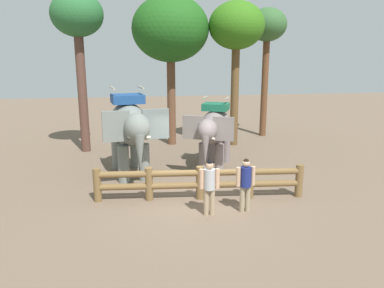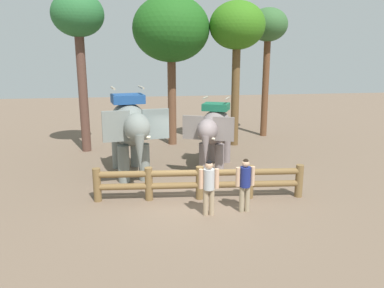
{
  "view_description": "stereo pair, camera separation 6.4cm",
  "coord_description": "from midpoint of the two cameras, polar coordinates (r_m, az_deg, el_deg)",
  "views": [
    {
      "loc": [
        -1.98,
        -10.66,
        4.39
      ],
      "look_at": [
        0.0,
        1.58,
        1.4
      ],
      "focal_mm": 34.52,
      "sensor_mm": 36.0,
      "label": 1
    },
    {
      "loc": [
        -1.91,
        -10.67,
        4.39
      ],
      "look_at": [
        0.0,
        1.58,
        1.4
      ],
      "focal_mm": 34.52,
      "sensor_mm": 36.0,
      "label": 2
    }
  ],
  "objects": [
    {
      "name": "tree_deep_back",
      "position": [
        18.31,
        -3.45,
        17.16
      ],
      "size": [
        3.66,
        3.66,
        7.16
      ],
      "color": "brown",
      "rests_on": "ground"
    },
    {
      "name": "tree_far_right",
      "position": [
        17.63,
        -17.39,
        17.67
      ],
      "size": [
        2.27,
        2.27,
        7.09
      ],
      "color": "brown",
      "rests_on": "ground"
    },
    {
      "name": "elephant_near_left",
      "position": [
        13.62,
        -9.74,
        2.6
      ],
      "size": [
        2.26,
        3.9,
        3.29
      ],
      "color": "slate",
      "rests_on": "ground"
    },
    {
      "name": "tree_far_left",
      "position": [
        18.26,
        6.78,
        17.27
      ],
      "size": [
        2.63,
        2.63,
        6.87
      ],
      "color": "brown",
      "rests_on": "ground"
    },
    {
      "name": "elephant_center",
      "position": [
        14.39,
        3.36,
        2.28
      ],
      "size": [
        2.49,
        3.33,
        2.81
      ],
      "color": "slate",
      "rests_on": "ground"
    },
    {
      "name": "tourist_man_in_blue",
      "position": [
        10.28,
        2.53,
        -6.15
      ],
      "size": [
        0.56,
        0.33,
        1.6
      ],
      "color": "tan",
      "rests_on": "ground"
    },
    {
      "name": "log_fence",
      "position": [
        11.51,
        1.08,
        -5.65
      ],
      "size": [
        6.52,
        0.84,
        1.05
      ],
      "color": "brown",
      "rests_on": "ground"
    },
    {
      "name": "ground_plane",
      "position": [
        11.69,
        1.09,
        -8.49
      ],
      "size": [
        60.0,
        60.0,
        0.0
      ],
      "primitive_type": "plane",
      "color": "brown"
    },
    {
      "name": "tree_back_center",
      "position": [
        20.7,
        11.44,
        16.84
      ],
      "size": [
        2.03,
        2.03,
        6.82
      ],
      "color": "brown",
      "rests_on": "ground"
    },
    {
      "name": "tourist_woman_in_black",
      "position": [
        10.6,
        8.1,
        -5.72
      ],
      "size": [
        0.56,
        0.32,
        1.58
      ],
      "color": "gray",
      "rests_on": "ground"
    }
  ]
}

